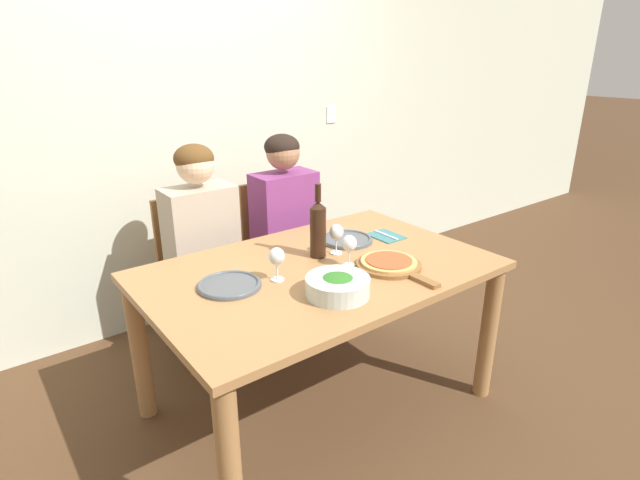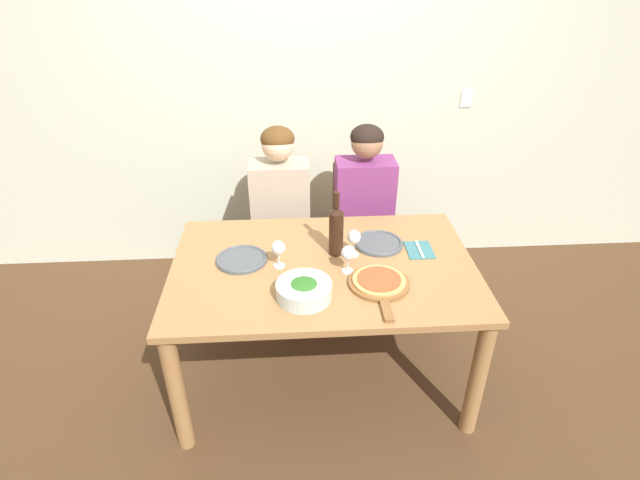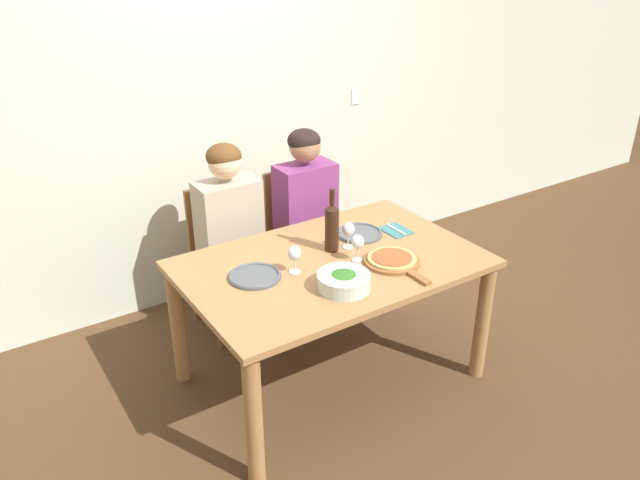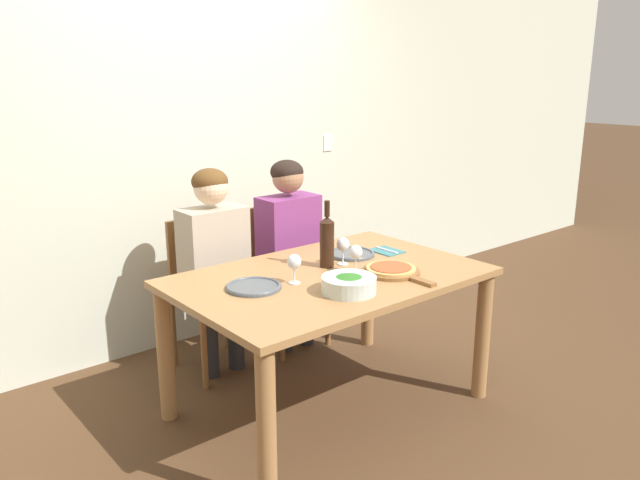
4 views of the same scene
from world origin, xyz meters
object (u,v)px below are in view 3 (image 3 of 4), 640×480
Objects in this scene: dinner_plate_right at (359,233)px; pizza_on_board at (393,261)px; chair_right at (299,232)px; dinner_plate_left at (255,276)px; broccoli_bowl at (344,281)px; wine_glass_right at (358,243)px; person_man at (307,203)px; chair_left at (225,252)px; fork_on_napkin at (396,230)px; wine_bottle at (332,226)px; person_woman at (230,223)px; wine_glass_left at (294,254)px; wine_glass_centre at (348,231)px.

dinner_plate_right is 0.39m from pizza_on_board.
chair_right is 3.39× the size of dinner_plate_left.
broccoli_bowl is at bearing -110.84° from chair_right.
dinner_plate_right is at bearing 81.08° from pizza_on_board.
broccoli_bowl is 0.31m from wine_glass_right.
person_man is 0.96m from pizza_on_board.
chair_left is at bearing 95.89° from broccoli_bowl.
chair_right is at bearing 105.01° from fork_on_napkin.
person_man is 0.72m from wine_bottle.
chair_left reaches higher than dinner_plate_left.
chair_left is 0.27m from person_woman.
wine_glass_left is (-0.49, 0.20, 0.09)m from pizza_on_board.
person_woman is at bearing 74.06° from dinner_plate_left.
pizza_on_board is (0.49, -1.07, 0.27)m from chair_left.
person_woman reaches higher than fork_on_napkin.
chair_left is at bearing 180.00° from chair_right.
wine_glass_left and wine_glass_centre have the same top height.
wine_bottle is at bearing -65.31° from person_woman.
wine_glass_right is at bearing -107.69° from wine_glass_centre.
wine_glass_left is at bearing -90.09° from person_woman.
person_woman is at bearing 133.21° from dinner_plate_right.
chair_right is at bearing 69.16° from broccoli_bowl.
fork_on_napkin is (0.21, -0.08, -0.01)m from dinner_plate_right.
person_man reaches higher than wine_glass_centre.
person_woman is at bearing -168.83° from chair_right.
pizza_on_board is at bearing -131.79° from fork_on_napkin.
wine_glass_right is at bearing 137.84° from pizza_on_board.
dinner_plate_right is at bearing 51.57° from wine_glass_right.
person_man is 4.58× the size of dinner_plate_left.
chair_right is (0.55, 0.00, 0.00)m from chair_left.
dinner_plate_right is at bearing 8.78° from dinner_plate_left.
person_man reaches higher than dinner_plate_left.
fork_on_napkin is at bearing 3.66° from wine_glass_centre.
person_man is 3.43× the size of wine_bottle.
wine_glass_right reaches higher than dinner_plate_right.
wine_glass_left is at bearing -162.00° from dinner_plate_right.
chair_right is 6.09× the size of wine_glass_centre.
wine_glass_right is at bearing -76.20° from wine_bottle.
pizza_on_board is at bearing -42.16° from wine_glass_right.
wine_glass_left is (0.20, -0.06, 0.10)m from dinner_plate_left.
wine_glass_centre reaches higher than pizza_on_board.
wine_glass_right reaches higher than pizza_on_board.
dinner_plate_left is at bearing -178.56° from wine_glass_centre.
person_man is at bearing 76.10° from wine_glass_right.
person_man is at bearing 0.00° from person_woman.
broccoli_bowl is at bearing -66.43° from wine_glass_left.
fork_on_napkin is (0.76, 0.10, -0.10)m from wine_glass_left.
dinner_plate_left is at bearing -177.72° from fork_on_napkin.
chair_left is 5.11× the size of fork_on_napkin.
chair_left is at bearing 89.92° from wine_glass_left.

